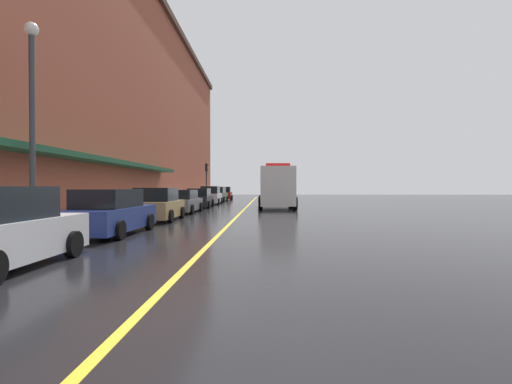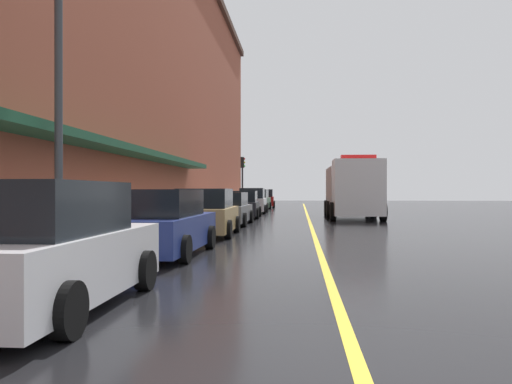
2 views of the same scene
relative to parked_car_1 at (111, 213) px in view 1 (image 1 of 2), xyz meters
name	(u,v)px [view 1 (image 1 of 2)]	position (x,y,z in m)	size (l,w,h in m)	color
ground_plane	(245,208)	(3.93, 16.70, -0.77)	(112.00, 112.00, 0.00)	black
sidewalk_left	(168,207)	(-2.27, 16.70, -0.70)	(2.40, 70.00, 0.15)	#9E9B93
lane_center_stripe	(245,208)	(3.93, 16.70, -0.77)	(0.16, 70.00, 0.01)	gold
brick_building_left	(70,93)	(-9.70, 15.69, 8.26)	(13.63, 64.00, 18.05)	brown
parked_car_1	(111,213)	(0.00, 0.00, 0.00)	(2.09, 4.82, 1.64)	navy
parked_car_2	(158,205)	(0.06, 5.70, 0.02)	(2.17, 4.31, 1.68)	#A5844C
parked_car_3	(182,202)	(0.05, 11.50, -0.04)	(2.09, 4.81, 1.53)	#595B60
parked_car_4	(200,199)	(0.06, 17.90, -0.01)	(2.13, 4.69, 1.60)	black
parked_car_5	(211,196)	(0.06, 24.21, 0.07)	(2.11, 4.63, 1.80)	silver
parked_car_6	(218,195)	(-0.04, 30.68, 0.04)	(2.04, 4.86, 1.72)	#2D5133
parked_car_7	(224,194)	(0.05, 36.61, 0.04)	(2.18, 4.37, 1.75)	maroon
box_truck	(277,188)	(6.47, 17.72, 0.89)	(2.96, 7.93, 3.49)	silver
parking_meter_0	(91,203)	(-1.42, 1.49, 0.29)	(0.14, 0.18, 1.33)	#4C4C51
parking_meter_1	(82,204)	(-1.42, 0.73, 0.29)	(0.14, 0.18, 1.33)	#4C4C51
parking_meter_2	(70,205)	(-1.42, -0.14, 0.29)	(0.14, 0.18, 1.33)	#4C4C51
parking_meter_3	(174,196)	(-1.42, 15.12, 0.29)	(0.14, 0.18, 1.33)	#4C4C51
street_lamp_left	(32,105)	(-2.02, -1.34, 3.63)	(0.44, 0.44, 6.94)	#33383D
traffic_light_near	(206,175)	(-1.36, 30.48, 2.38)	(0.38, 0.36, 4.30)	#232326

